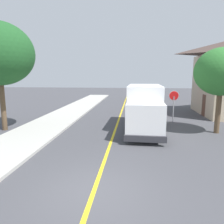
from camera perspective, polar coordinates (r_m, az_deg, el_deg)
name	(u,v)px	position (r m, az deg, el deg)	size (l,w,h in m)	color
ground_plane	(94,191)	(7.81, -4.90, -20.46)	(120.00, 120.00, 0.00)	#424247
sidewalk_curb	(12,146)	(13.14, -25.41, -8.20)	(3.60, 60.00, 0.15)	#ADAAA3
centre_line_yellow	(117,124)	(17.12, 1.38, -3.39)	(0.16, 56.00, 0.01)	gold
box_truck	(144,106)	(15.54, 8.77, 1.74)	(2.61, 7.25, 3.20)	white
parked_car_near	(142,105)	(22.51, 8.03, 1.77)	(1.97, 4.47, 1.67)	maroon
parked_car_mid	(143,99)	(28.69, 8.46, 3.50)	(1.95, 4.46, 1.67)	#2D4793
parked_car_far	(136,95)	(34.60, 6.60, 4.63)	(1.94, 4.45, 1.67)	silver
stop_sign	(174,100)	(18.51, 16.35, 3.04)	(0.80, 0.10, 2.65)	gray
street_tree_far_side	(222,72)	(15.90, 27.49, 9.55)	(3.51, 3.51, 5.75)	brown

